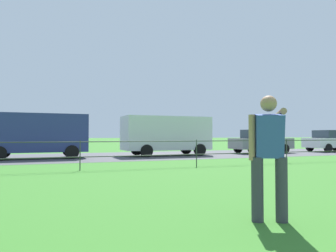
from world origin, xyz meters
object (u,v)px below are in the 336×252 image
Objects in this scene: panel_van_far_right at (36,133)px; car_grey_center at (260,141)px; person_thrower at (269,153)px; panel_van_far_left at (166,134)px; car_white_left at (331,141)px.

panel_van_far_right is 13.64m from car_grey_center.
person_thrower is 14.06m from panel_van_far_left.
panel_van_far_left is at bearing 75.09° from person_thrower.
panel_van_far_right reaches higher than person_thrower.
person_thrower is 17.06m from car_grey_center.
person_thrower is at bearing -76.04° from panel_van_far_right.
panel_van_far_right reaches higher than car_white_left.
panel_van_far_left is 1.26× the size of car_grey_center.
car_grey_center is at bearing -0.05° from panel_van_far_right.
panel_van_far_right and panel_van_far_left have the same top height.
panel_van_far_right is 19.78m from car_white_left.
panel_van_far_left is (7.01, -0.08, 0.00)m from panel_van_far_right.
panel_van_far_right is 1.26× the size of car_white_left.
panel_van_far_left is 1.25× the size of car_white_left.
car_grey_center is (13.63, -0.01, -0.49)m from panel_van_far_right.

